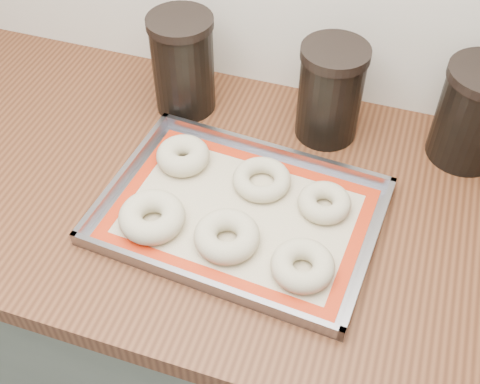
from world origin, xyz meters
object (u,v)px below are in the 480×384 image
(baking_tray, at_px, (240,213))
(canister_right, at_px, (475,114))
(bagel_back_right, at_px, (324,203))
(canister_mid, at_px, (330,92))
(bagel_front_mid, at_px, (227,236))
(bagel_front_right, at_px, (303,266))
(bagel_back_mid, at_px, (262,179))
(bagel_back_left, at_px, (183,156))
(bagel_front_left, at_px, (152,217))
(canister_left, at_px, (183,64))

(baking_tray, distance_m, canister_right, 0.45)
(bagel_back_right, distance_m, canister_mid, 0.22)
(bagel_front_mid, xyz_separation_m, bagel_front_right, (0.13, -0.02, -0.00))
(bagel_back_mid, relative_size, canister_right, 0.55)
(bagel_front_right, relative_size, bagel_back_mid, 0.97)
(bagel_back_mid, height_order, bagel_back_right, bagel_back_right)
(bagel_front_right, height_order, bagel_back_left, bagel_back_left)
(baking_tray, xyz_separation_m, bagel_front_left, (-0.13, -0.07, 0.02))
(bagel_back_right, bearing_deg, canister_left, 149.78)
(bagel_back_mid, bearing_deg, bagel_front_mid, -96.35)
(bagel_front_left, bearing_deg, bagel_front_mid, 0.43)
(bagel_front_left, xyz_separation_m, bagel_back_right, (0.26, 0.12, -0.00))
(baking_tray, distance_m, canister_mid, 0.29)
(bagel_back_left, relative_size, bagel_back_right, 1.07)
(bagel_back_left, xyz_separation_m, canister_right, (0.49, 0.19, 0.07))
(bagel_back_mid, xyz_separation_m, canister_mid, (0.07, 0.18, 0.08))
(bagel_front_left, relative_size, canister_right, 0.59)
(bagel_front_left, xyz_separation_m, canister_right, (0.48, 0.35, 0.07))
(bagel_back_left, relative_size, canister_mid, 0.51)
(bagel_back_mid, height_order, canister_mid, canister_mid)
(bagel_front_right, relative_size, bagel_back_right, 1.11)
(baking_tray, relative_size, bagel_back_mid, 4.69)
(baking_tray, bearing_deg, canister_left, 128.47)
(baking_tray, distance_m, bagel_back_right, 0.15)
(bagel_front_mid, distance_m, bagel_front_right, 0.13)
(bagel_back_left, height_order, canister_right, canister_right)
(canister_left, bearing_deg, bagel_back_left, -69.89)
(canister_mid, bearing_deg, canister_right, 4.81)
(canister_mid, distance_m, canister_right, 0.26)
(bagel_back_mid, height_order, canister_right, canister_right)
(bagel_front_left, relative_size, bagel_back_right, 1.23)
(baking_tray, height_order, canister_right, canister_right)
(bagel_front_left, distance_m, canister_left, 0.33)
(canister_mid, bearing_deg, bagel_front_right, -83.33)
(baking_tray, relative_size, canister_right, 2.57)
(baking_tray, height_order, bagel_front_right, bagel_front_right)
(canister_right, bearing_deg, bagel_front_left, -144.08)
(bagel_front_mid, bearing_deg, baking_tray, 89.73)
(bagel_front_left, relative_size, canister_left, 0.56)
(bagel_front_right, xyz_separation_m, bagel_back_right, (0.00, 0.14, -0.00))
(canister_mid, height_order, canister_right, canister_mid)
(bagel_back_left, bearing_deg, bagel_back_mid, -3.38)
(bagel_back_left, height_order, bagel_back_right, bagel_back_left)
(canister_left, distance_m, canister_mid, 0.29)
(bagel_front_left, bearing_deg, baking_tray, 27.26)
(baking_tray, xyz_separation_m, bagel_back_right, (0.13, 0.06, 0.01))
(bagel_front_right, relative_size, canister_right, 0.53)
(baking_tray, distance_m, bagel_back_mid, 0.08)
(canister_right, bearing_deg, canister_mid, -175.19)
(bagel_back_right, bearing_deg, bagel_front_mid, -137.34)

